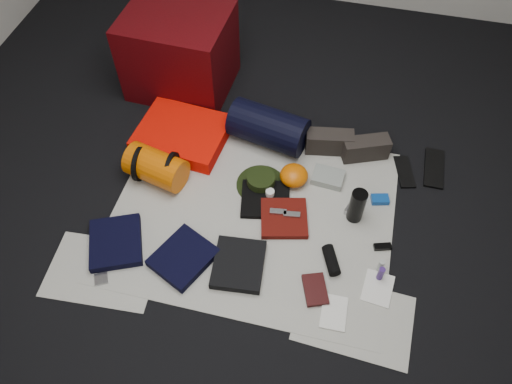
% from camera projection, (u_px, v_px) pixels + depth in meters
% --- Properties ---
extents(floor, '(4.50, 4.50, 0.02)m').
position_uv_depth(floor, '(253.00, 214.00, 2.91)').
color(floor, black).
rests_on(floor, ground).
extents(newspaper_mat, '(1.60, 1.30, 0.01)m').
position_uv_depth(newspaper_mat, '(253.00, 213.00, 2.90)').
color(newspaper_mat, silver).
rests_on(newspaper_mat, floor).
extents(newspaper_sheet_front_left, '(0.61, 0.44, 0.00)m').
position_uv_depth(newspaper_sheet_front_left, '(102.00, 271.00, 2.68)').
color(newspaper_sheet_front_left, silver).
rests_on(newspaper_sheet_front_left, floor).
extents(newspaper_sheet_front_right, '(0.60, 0.43, 0.00)m').
position_uv_depth(newspaper_sheet_front_right, '(354.00, 318.00, 2.52)').
color(newspaper_sheet_front_right, silver).
rests_on(newspaper_sheet_front_right, floor).
extents(red_cabinet, '(0.69, 0.58, 0.56)m').
position_uv_depth(red_cabinet, '(180.00, 52.00, 3.34)').
color(red_cabinet, '#460508').
rests_on(red_cabinet, floor).
extents(sleeping_pad, '(0.58, 0.49, 0.10)m').
position_uv_depth(sleeping_pad, '(182.00, 134.00, 3.20)').
color(sleeping_pad, '#FA1202').
rests_on(sleeping_pad, newspaper_mat).
extents(stuff_sack, '(0.39, 0.28, 0.21)m').
position_uv_depth(stuff_sack, '(156.00, 167.00, 2.97)').
color(stuff_sack, '#CE5703').
rests_on(stuff_sack, newspaper_mat).
extents(sack_strap_left, '(0.02, 0.22, 0.22)m').
position_uv_depth(sack_strap_left, '(140.00, 164.00, 2.98)').
color(sack_strap_left, black).
rests_on(sack_strap_left, newspaper_mat).
extents(sack_strap_right, '(0.02, 0.22, 0.22)m').
position_uv_depth(sack_strap_right, '(172.00, 170.00, 2.95)').
color(sack_strap_right, black).
rests_on(sack_strap_right, newspaper_mat).
extents(navy_duffel, '(0.52, 0.34, 0.25)m').
position_uv_depth(navy_duffel, '(268.00, 127.00, 3.13)').
color(navy_duffel, black).
rests_on(navy_duffel, newspaper_mat).
extents(boonie_brim, '(0.39, 0.39, 0.01)m').
position_uv_depth(boonie_brim, '(261.00, 184.00, 3.01)').
color(boonie_brim, black).
rests_on(boonie_brim, newspaper_mat).
extents(boonie_crown, '(0.17, 0.17, 0.07)m').
position_uv_depth(boonie_crown, '(261.00, 180.00, 2.98)').
color(boonie_crown, black).
rests_on(boonie_crown, boonie_brim).
extents(hiking_boot_left, '(0.31, 0.16, 0.15)m').
position_uv_depth(hiking_boot_left, '(329.00, 142.00, 3.13)').
color(hiking_boot_left, '#2B2622').
rests_on(hiking_boot_left, newspaper_mat).
extents(hiking_boot_right, '(0.31, 0.21, 0.14)m').
position_uv_depth(hiking_boot_right, '(366.00, 148.00, 3.10)').
color(hiking_boot_right, '#2B2622').
rests_on(hiking_boot_right, newspaper_mat).
extents(flip_flop_left, '(0.15, 0.26, 0.01)m').
position_uv_depth(flip_flop_left, '(404.00, 172.00, 3.08)').
color(flip_flop_left, black).
rests_on(flip_flop_left, floor).
extents(flip_flop_right, '(0.12, 0.31, 0.02)m').
position_uv_depth(flip_flop_right, '(434.00, 168.00, 3.09)').
color(flip_flop_right, black).
rests_on(flip_flop_right, floor).
extents(trousers_navy_a, '(0.38, 0.40, 0.05)m').
position_uv_depth(trousers_navy_a, '(116.00, 242.00, 2.75)').
color(trousers_navy_a, black).
rests_on(trousers_navy_a, newspaper_mat).
extents(trousers_navy_b, '(0.38, 0.39, 0.05)m').
position_uv_depth(trousers_navy_b, '(183.00, 257.00, 2.70)').
color(trousers_navy_b, black).
rests_on(trousers_navy_b, newspaper_mat).
extents(trousers_charcoal, '(0.30, 0.33, 0.05)m').
position_uv_depth(trousers_charcoal, '(239.00, 264.00, 2.67)').
color(trousers_charcoal, black).
rests_on(trousers_charcoal, newspaper_mat).
extents(black_tshirt, '(0.33, 0.31, 0.03)m').
position_uv_depth(black_tshirt, '(265.00, 199.00, 2.94)').
color(black_tshirt, black).
rests_on(black_tshirt, newspaper_mat).
extents(red_shirt, '(0.32, 0.32, 0.04)m').
position_uv_depth(red_shirt, '(284.00, 218.00, 2.85)').
color(red_shirt, '#560E09').
rests_on(red_shirt, newspaper_mat).
extents(orange_stuff_sack, '(0.20, 0.20, 0.11)m').
position_uv_depth(orange_stuff_sack, '(294.00, 175.00, 2.99)').
color(orange_stuff_sack, '#CE5703').
rests_on(orange_stuff_sack, newspaper_mat).
extents(first_aid_pouch, '(0.20, 0.15, 0.05)m').
position_uv_depth(first_aid_pouch, '(328.00, 177.00, 3.02)').
color(first_aid_pouch, gray).
rests_on(first_aid_pouch, newspaper_mat).
extents(water_bottle, '(0.11, 0.11, 0.23)m').
position_uv_depth(water_bottle, '(357.00, 206.00, 2.79)').
color(water_bottle, black).
rests_on(water_bottle, newspaper_mat).
extents(speaker, '(0.13, 0.18, 0.06)m').
position_uv_depth(speaker, '(331.00, 260.00, 2.68)').
color(speaker, black).
rests_on(speaker, newspaper_mat).
extents(compact_camera, '(0.11, 0.09, 0.04)m').
position_uv_depth(compact_camera, '(353.00, 212.00, 2.88)').
color(compact_camera, '#A4A4A9').
rests_on(compact_camera, newspaper_mat).
extents(cyan_case, '(0.11, 0.09, 0.03)m').
position_uv_depth(cyan_case, '(380.00, 199.00, 2.93)').
color(cyan_case, '#0F4293').
rests_on(cyan_case, newspaper_mat).
extents(toiletry_purple, '(0.04, 0.04, 0.10)m').
position_uv_depth(toiletry_purple, '(381.00, 274.00, 2.61)').
color(toiletry_purple, '#3C2069').
rests_on(toiletry_purple, newspaper_mat).
extents(toiletry_clear, '(0.03, 0.03, 0.09)m').
position_uv_depth(toiletry_clear, '(381.00, 266.00, 2.64)').
color(toiletry_clear, '#A5A9A5').
rests_on(toiletry_clear, newspaper_mat).
extents(paperback_book, '(0.17, 0.21, 0.02)m').
position_uv_depth(paperback_book, '(315.00, 290.00, 2.60)').
color(paperback_book, black).
rests_on(paperback_book, newspaper_mat).
extents(map_booklet, '(0.13, 0.19, 0.01)m').
position_uv_depth(map_booklet, '(334.00, 312.00, 2.53)').
color(map_booklet, white).
rests_on(map_booklet, newspaper_mat).
extents(map_printout, '(0.17, 0.21, 0.01)m').
position_uv_depth(map_printout, '(378.00, 288.00, 2.61)').
color(map_printout, white).
rests_on(map_printout, newspaper_mat).
extents(sunglasses, '(0.10, 0.07, 0.02)m').
position_uv_depth(sunglasses, '(382.00, 247.00, 2.75)').
color(sunglasses, black).
rests_on(sunglasses, newspaper_mat).
extents(key_cluster, '(0.09, 0.09, 0.01)m').
position_uv_depth(key_cluster, '(101.00, 279.00, 2.64)').
color(key_cluster, '#A4A4A9').
rests_on(key_cluster, newspaper_mat).
extents(tape_roll, '(0.05, 0.05, 0.04)m').
position_uv_depth(tape_roll, '(270.00, 193.00, 2.93)').
color(tape_roll, silver).
rests_on(tape_roll, black_tshirt).
extents(energy_bar_a, '(0.10, 0.05, 0.01)m').
position_uv_depth(energy_bar_a, '(278.00, 212.00, 2.85)').
color(energy_bar_a, '#A4A4A9').
rests_on(energy_bar_a, red_shirt).
extents(energy_bar_b, '(0.10, 0.05, 0.01)m').
position_uv_depth(energy_bar_b, '(292.00, 214.00, 2.84)').
color(energy_bar_b, '#A4A4A9').
rests_on(energy_bar_b, red_shirt).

